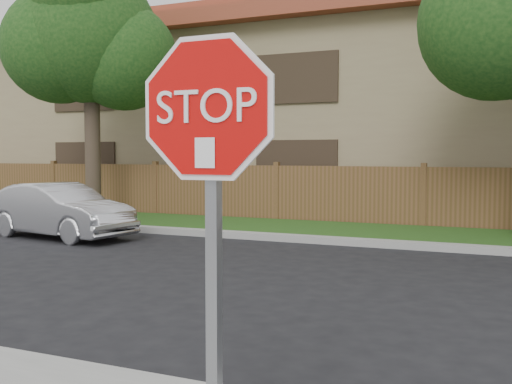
% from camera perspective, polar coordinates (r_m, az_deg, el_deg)
% --- Properties ---
extents(far_curb, '(70.00, 0.30, 0.15)m').
position_cam_1_polar(far_curb, '(12.61, 13.50, -4.89)').
color(far_curb, gray).
rests_on(far_curb, ground).
extents(grass_strip, '(70.00, 3.00, 0.12)m').
position_cam_1_polar(grass_strip, '(14.22, 14.69, -4.01)').
color(grass_strip, '#1E4714').
rests_on(grass_strip, ground).
extents(fence, '(70.00, 0.12, 1.60)m').
position_cam_1_polar(fence, '(15.72, 15.66, -0.59)').
color(fence, brown).
rests_on(fence, ground).
extents(apartment_building, '(35.20, 9.20, 7.20)m').
position_cam_1_polar(apartment_building, '(21.30, 17.94, 7.79)').
color(apartment_building, '#907D59').
rests_on(apartment_building, ground).
extents(tree_left, '(4.80, 3.90, 7.78)m').
position_cam_1_polar(tree_left, '(17.98, -15.69, 14.08)').
color(tree_left, '#382B21').
rests_on(tree_left, ground).
extents(stop_sign, '(1.01, 0.13, 2.55)m').
position_cam_1_polar(stop_sign, '(3.00, -4.47, 1.82)').
color(stop_sign, gray).
rests_on(stop_sign, sidewalk_near).
extents(sedan_left, '(3.98, 1.92, 1.26)m').
position_cam_1_polar(sedan_left, '(14.42, -18.23, -1.69)').
color(sedan_left, silver).
rests_on(sedan_left, ground).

